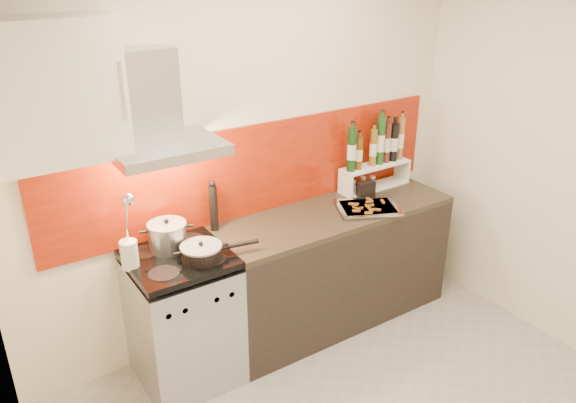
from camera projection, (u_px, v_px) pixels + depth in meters
back_wall at (252, 159)px, 3.81m from camera, size 3.40×0.02×2.60m
left_wall at (23, 369)px, 1.89m from camera, size 0.02×2.80×2.60m
backsplash at (259, 169)px, 3.86m from camera, size 3.00×0.02×0.64m
range_stove at (184, 320)px, 3.58m from camera, size 0.60×0.60×0.91m
counter at (333, 265)px, 4.18m from camera, size 1.80×0.60×0.90m
range_hood at (156, 116)px, 3.16m from camera, size 0.62×0.50×0.61m
upper_cabinet at (48, 92)px, 2.79m from camera, size 0.70×0.35×0.72m
stock_pot at (168, 236)px, 3.43m from camera, size 0.24×0.24×0.21m
saute_pan at (203, 252)px, 3.34m from camera, size 0.48×0.25×0.12m
utensil_jar at (129, 246)px, 3.21m from camera, size 0.10×0.15×0.49m
pepper_mill at (213, 206)px, 3.66m from camera, size 0.06×0.06×0.35m
step_shelf at (376, 156)px, 4.29m from camera, size 0.60×0.16×0.57m
caddy_box at (366, 189)px, 4.20m from camera, size 0.14×0.08×0.12m
baking_tray at (368, 208)px, 4.01m from camera, size 0.53×0.48×0.03m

